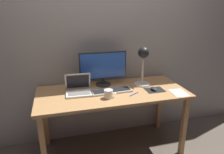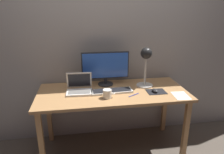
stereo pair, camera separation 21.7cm
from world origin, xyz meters
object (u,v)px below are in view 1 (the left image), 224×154
at_px(keyboard_main, 112,91).
at_px(pen, 134,94).
at_px(mouse, 154,89).
at_px(laptop, 79,88).
at_px(monitor, 103,67).
at_px(coffee_mug, 109,94).
at_px(desk_lamp, 143,60).

distance_m(keyboard_main, pen, 0.24).
xyz_separation_m(mouse, pen, (-0.25, -0.05, -0.02)).
relative_size(laptop, mouse, 2.89).
relative_size(monitor, coffee_mug, 4.36).
relative_size(monitor, mouse, 5.61).
bearing_deg(monitor, coffee_mug, -94.29).
bearing_deg(laptop, desk_lamp, 3.81).
height_order(laptop, pen, laptop).
distance_m(keyboard_main, coffee_mug, 0.15).
relative_size(monitor, pen, 3.85).
height_order(mouse, pen, mouse).
xyz_separation_m(keyboard_main, coffee_mug, (-0.07, -0.14, 0.03)).
height_order(mouse, coffee_mug, coffee_mug).
relative_size(monitor, desk_lamp, 1.21).
height_order(laptop, desk_lamp, desk_lamp).
height_order(monitor, coffee_mug, monitor).
xyz_separation_m(keyboard_main, pen, (0.21, -0.12, -0.01)).
height_order(laptop, coffee_mug, laptop).
bearing_deg(keyboard_main, laptop, 168.03).
distance_m(keyboard_main, laptop, 0.35).
bearing_deg(keyboard_main, monitor, 99.46).
bearing_deg(laptop, mouse, -10.49).
bearing_deg(monitor, mouse, -31.79).
bearing_deg(coffee_mug, laptop, 142.92).
height_order(keyboard_main, laptop, laptop).
relative_size(keyboard_main, coffee_mug, 3.61).
height_order(laptop, mouse, laptop).
height_order(coffee_mug, pen, coffee_mug).
xyz_separation_m(laptop, mouse, (0.80, -0.15, -0.04)).
xyz_separation_m(monitor, mouse, (0.49, -0.31, -0.20)).
bearing_deg(pen, coffee_mug, -177.15).
distance_m(monitor, keyboard_main, 0.31).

